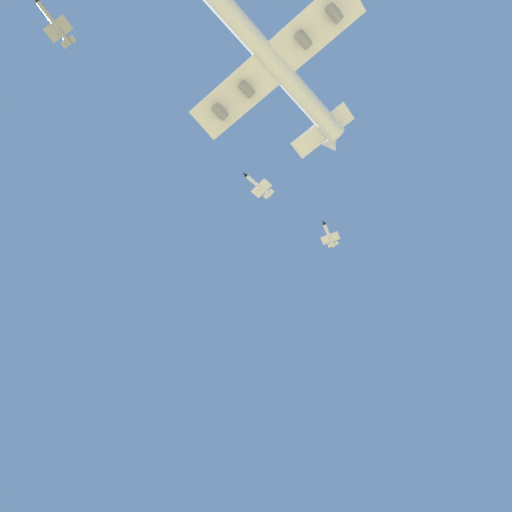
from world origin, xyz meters
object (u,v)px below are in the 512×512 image
Objects in this scene: carrier_jet at (272,61)px; chase_jet_right_wing at (258,186)px; chase_jet_lead at (55,24)px; chase_jet_trailing at (329,235)px.

chase_jet_right_wing is (-22.70, -43.31, 11.39)m from carrier_jet.
carrier_jet is at bearing 128.47° from chase_jet_lead.
carrier_jet is 65.01m from chase_jet_lead.
chase_jet_right_wing reaches higher than chase_jet_lead.
chase_jet_trailing is at bearing 177.44° from chase_jet_right_wing.
carrier_jet is at bearing 52.11° from chase_jet_right_wing.
chase_jet_lead is at bearing 2.05° from chase_jet_right_wing.
carrier_jet is 81.29m from chase_jet_trailing.
chase_jet_lead is at bearing -42.19° from carrier_jet.
carrier_jet is at bearing 4.65° from chase_jet_trailing.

